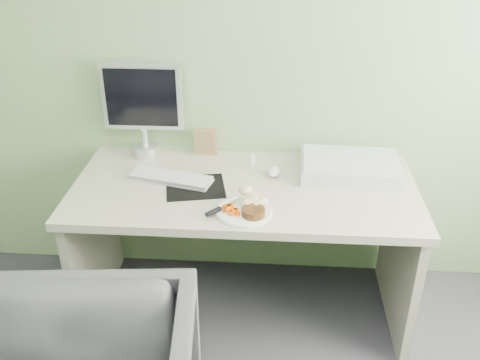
# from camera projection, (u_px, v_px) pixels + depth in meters

# --- Properties ---
(wall_back) EXTENTS (3.50, 0.00, 3.50)m
(wall_back) POSITION_uv_depth(u_px,v_px,m) (250.00, 32.00, 2.51)
(wall_back) COLOR gray
(wall_back) RESTS_ON floor
(desk) EXTENTS (1.60, 0.75, 0.73)m
(desk) POSITION_uv_depth(u_px,v_px,m) (244.00, 219.00, 2.57)
(desk) COLOR beige
(desk) RESTS_ON floor
(plate) EXTENTS (0.24, 0.24, 0.01)m
(plate) POSITION_uv_depth(u_px,v_px,m) (244.00, 212.00, 2.27)
(plate) COLOR white
(plate) RESTS_ON desk
(steak) EXTENTS (0.13, 0.13, 0.03)m
(steak) POSITION_uv_depth(u_px,v_px,m) (253.00, 212.00, 2.23)
(steak) COLOR black
(steak) RESTS_ON plate
(potato_pile) EXTENTS (0.12, 0.09, 0.06)m
(potato_pile) POSITION_uv_depth(u_px,v_px,m) (254.00, 199.00, 2.29)
(potato_pile) COLOR tan
(potato_pile) RESTS_ON plate
(carrot_heap) EXTENTS (0.07, 0.06, 0.04)m
(carrot_heap) POSITION_uv_depth(u_px,v_px,m) (231.00, 209.00, 2.24)
(carrot_heap) COLOR #F35A05
(carrot_heap) RESTS_ON plate
(steak_knife) EXTENTS (0.15, 0.17, 0.01)m
(steak_knife) POSITION_uv_depth(u_px,v_px,m) (219.00, 209.00, 2.25)
(steak_knife) COLOR silver
(steak_knife) RESTS_ON plate
(mousepad) EXTENTS (0.31, 0.28, 0.00)m
(mousepad) POSITION_uv_depth(u_px,v_px,m) (195.00, 187.00, 2.47)
(mousepad) COLOR black
(mousepad) RESTS_ON desk
(keyboard) EXTENTS (0.41, 0.21, 0.02)m
(keyboard) POSITION_uv_depth(u_px,v_px,m) (170.00, 177.00, 2.52)
(keyboard) COLOR white
(keyboard) RESTS_ON desk
(computer_mouse) EXTENTS (0.07, 0.11, 0.04)m
(computer_mouse) POSITION_uv_depth(u_px,v_px,m) (274.00, 171.00, 2.57)
(computer_mouse) COLOR white
(computer_mouse) RESTS_ON desk
(photo_frame) EXTENTS (0.12, 0.02, 0.15)m
(photo_frame) POSITION_uv_depth(u_px,v_px,m) (205.00, 142.00, 2.74)
(photo_frame) COLOR olive
(photo_frame) RESTS_ON desk
(eyedrop_bottle) EXTENTS (0.03, 0.03, 0.08)m
(eyedrop_bottle) POSITION_uv_depth(u_px,v_px,m) (252.00, 160.00, 2.64)
(eyedrop_bottle) COLOR white
(eyedrop_bottle) RESTS_ON desk
(scanner) EXTENTS (0.48, 0.33, 0.07)m
(scanner) POSITION_uv_depth(u_px,v_px,m) (350.00, 168.00, 2.56)
(scanner) COLOR #B3B5BB
(scanner) RESTS_ON desk
(monitor) EXTENTS (0.40, 0.12, 0.48)m
(monitor) POSITION_uv_depth(u_px,v_px,m) (142.00, 105.00, 2.66)
(monitor) COLOR silver
(monitor) RESTS_ON desk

